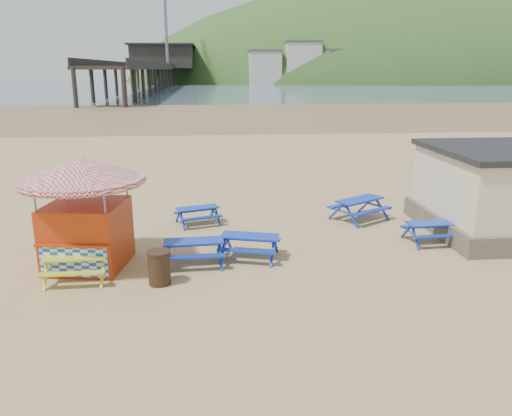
{
  "coord_description": "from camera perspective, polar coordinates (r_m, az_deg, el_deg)",
  "views": [
    {
      "loc": [
        -1.25,
        -15.78,
        5.86
      ],
      "look_at": [
        0.36,
        1.5,
        1.0
      ],
      "focal_mm": 35.0,
      "sensor_mm": 36.0,
      "label": 1
    }
  ],
  "objects": [
    {
      "name": "ice_cream_kiosk",
      "position": [
        15.69,
        -19.05,
        0.99
      ],
      "size": [
        4.31,
        4.31,
        3.37
      ],
      "rotation": [
        0.0,
        0.0,
        -0.16
      ],
      "color": "#AA2E0B",
      "rests_on": "ground"
    },
    {
      "name": "picnic_table_blue_f",
      "position": [
        18.37,
        19.42,
        -2.67
      ],
      "size": [
        1.82,
        1.5,
        0.73
      ],
      "rotation": [
        0.0,
        0.0,
        0.05
      ],
      "color": "#073A9F",
      "rests_on": "ground"
    },
    {
      "name": "picnic_table_yellow",
      "position": [
        15.23,
        -19.78,
        -6.45
      ],
      "size": [
        1.8,
        1.46,
        0.74
      ],
      "rotation": [
        0.0,
        0.0,
        0.02
      ],
      "color": "#9FC823",
      "rests_on": "ground"
    },
    {
      "name": "sea",
      "position": [
        185.88,
        -5.06,
        13.78
      ],
      "size": [
        400.0,
        400.0,
        0.0
      ],
      "primitive_type": "plane",
      "color": "#455763",
      "rests_on": "ground"
    },
    {
      "name": "pier",
      "position": [
        194.73,
        -10.61,
        15.27
      ],
      "size": [
        24.0,
        220.0,
        39.29
      ],
      "color": "black",
      "rests_on": "ground"
    },
    {
      "name": "picnic_table_blue_d",
      "position": [
        15.61,
        -7.08,
        -5.02
      ],
      "size": [
        1.89,
        1.56,
        0.76
      ],
      "rotation": [
        0.0,
        0.0,
        0.05
      ],
      "color": "#073A9F",
      "rests_on": "ground"
    },
    {
      "name": "wet_sand",
      "position": [
        71.03,
        -4.36,
        10.87
      ],
      "size": [
        400.0,
        400.0,
        0.0
      ],
      "primitive_type": "plane",
      "color": "brown",
      "rests_on": "ground"
    },
    {
      "name": "picnic_table_blue_e",
      "position": [
        15.96,
        -0.73,
        -4.42
      ],
      "size": [
        2.14,
        1.9,
        0.76
      ],
      "rotation": [
        0.0,
        0.0,
        -0.28
      ],
      "color": "#073A9F",
      "rests_on": "ground"
    },
    {
      "name": "ground",
      "position": [
        16.88,
        -0.73,
        -4.67
      ],
      "size": [
        400.0,
        400.0,
        0.0
      ],
      "primitive_type": "plane",
      "color": "tan",
      "rests_on": "ground"
    },
    {
      "name": "headland_town",
      "position": [
        262.35,
        15.39,
        11.65
      ],
      "size": [
        264.0,
        144.0,
        108.0
      ],
      "color": "#2D4C1E",
      "rests_on": "ground"
    },
    {
      "name": "picnic_table_blue_c",
      "position": [
        20.38,
        11.72,
        -0.14
      ],
      "size": [
        2.61,
        2.48,
        0.86
      ],
      "rotation": [
        0.0,
        0.0,
        0.55
      ],
      "color": "#073A9F",
      "rests_on": "ground"
    },
    {
      "name": "picnic_table_blue_a",
      "position": [
        19.54,
        -6.67,
        -0.87
      ],
      "size": [
        1.94,
        1.74,
        0.68
      ],
      "rotation": [
        0.0,
        0.0,
        0.32
      ],
      "color": "#073A9F",
      "rests_on": "ground"
    },
    {
      "name": "litter_bin",
      "position": [
        14.3,
        -11.01,
        -6.67
      ],
      "size": [
        0.67,
        0.67,
        0.98
      ],
      "color": "#341E12",
      "rests_on": "ground"
    }
  ]
}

